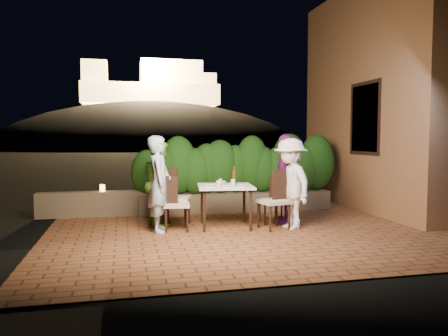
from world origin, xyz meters
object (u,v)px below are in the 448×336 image
object	(u,v)px
chair_left_front	(177,203)
chair_right_back	(271,201)
diner_purple	(286,179)
beer_bottle	(234,176)
diner_blue	(159,184)
chair_right_front	(274,200)
chair_left_back	(176,197)
dining_table	(225,206)
diner_white	(290,184)
bowl	(221,182)
parapet_lamp	(102,188)
diner_green	(160,183)

from	to	relation	value
chair_left_front	chair_right_back	bearing A→B (deg)	15.88
chair_right_back	diner_purple	distance (m)	0.49
beer_bottle	diner_blue	size ratio (longest dim) A/B	0.20
chair_right_front	chair_right_back	size ratio (longest dim) A/B	1.21
chair_left_back	beer_bottle	bearing A→B (deg)	0.80
dining_table	chair_left_front	world-z (taller)	chair_left_front
beer_bottle	diner_white	world-z (taller)	diner_white
beer_bottle	diner_blue	bearing A→B (deg)	-173.71
dining_table	diner_blue	world-z (taller)	diner_blue
bowl	chair_right_back	world-z (taller)	chair_right_back
diner_purple	parapet_lamp	size ratio (longest dim) A/B	11.87
diner_blue	parapet_lamp	xyz separation A→B (m)	(-1.01, 1.77, -0.24)
chair_left_front	diner_green	xyz separation A→B (m)	(-0.23, 0.56, 0.30)
chair_left_front	diner_purple	bearing A→B (deg)	13.20
dining_table	chair_left_front	size ratio (longest dim) A/B	1.02
chair_right_front	parapet_lamp	world-z (taller)	chair_right_front
beer_bottle	chair_right_back	bearing A→B (deg)	10.16
dining_table	bowl	world-z (taller)	bowl
chair_right_front	diner_blue	distance (m)	1.99
chair_left_back	chair_right_front	size ratio (longest dim) A/B	1.02
diner_green	chair_left_back	bearing A→B (deg)	-119.17
bowl	chair_right_front	xyz separation A→B (m)	(0.79, -0.67, -0.26)
diner_blue	chair_left_back	bearing A→B (deg)	-30.67
chair_right_back	diner_green	bearing A→B (deg)	-8.30
chair_left_back	diner_white	world-z (taller)	diner_white
diner_green	diner_purple	size ratio (longest dim) A/B	0.93
beer_bottle	diner_purple	world-z (taller)	diner_purple
chair_right_back	diner_blue	size ratio (longest dim) A/B	0.52
chair_left_front	chair_right_front	bearing A→B (deg)	-1.28
chair_right_front	beer_bottle	bearing A→B (deg)	-46.47
chair_left_front	chair_left_back	distance (m)	0.45
bowl	chair_right_front	distance (m)	1.07
diner_blue	diner_purple	size ratio (longest dim) A/B	0.98
beer_bottle	bowl	size ratio (longest dim) A/B	1.82
dining_table	diner_blue	size ratio (longest dim) A/B	0.59
diner_purple	chair_left_front	bearing A→B (deg)	-55.94
diner_white	chair_right_back	bearing A→B (deg)	-172.98
bowl	diner_purple	xyz separation A→B (m)	(1.19, -0.21, 0.06)
dining_table	diner_white	world-z (taller)	diner_white
chair_left_back	diner_white	distance (m)	2.06
chair_right_back	diner_blue	world-z (taller)	diner_blue
chair_left_front	chair_right_back	size ratio (longest dim) A/B	1.11
chair_right_front	chair_right_back	xyz separation A→B (m)	(0.12, 0.52, -0.09)
chair_left_front	chair_left_back	xyz separation A→B (m)	(0.04, 0.45, 0.05)
diner_green	diner_purple	bearing A→B (deg)	-106.26
bowl	diner_green	xyz separation A→B (m)	(-1.10, 0.14, 0.00)
diner_blue	chair_right_back	bearing A→B (deg)	-76.54
diner_green	chair_right_back	bearing A→B (deg)	-105.83
diner_white	diner_purple	xyz separation A→B (m)	(0.10, 0.49, 0.04)
chair_right_back	parapet_lamp	size ratio (longest dim) A/B	6.04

